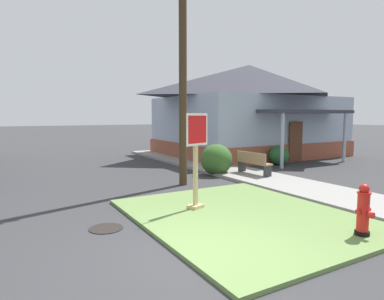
# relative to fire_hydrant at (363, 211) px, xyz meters

# --- Properties ---
(ground_plane) EXTENTS (160.00, 160.00, 0.00)m
(ground_plane) POSITION_rel_fire_hydrant_xyz_m (-3.22, 0.77, -0.55)
(ground_plane) COLOR #333335
(grass_corner_patch) EXTENTS (4.59, 5.62, 0.08)m
(grass_corner_patch) POSITION_rel_fire_hydrant_xyz_m (-1.14, 2.22, -0.51)
(grass_corner_patch) COLOR #668447
(grass_corner_patch) RESTS_ON ground
(sidewalk_strip) EXTENTS (2.20, 18.84, 0.12)m
(sidewalk_strip) POSITION_rel_fire_hydrant_xyz_m (2.36, 6.93, -0.49)
(sidewalk_strip) COLOR gray
(sidewalk_strip) RESTS_ON ground
(fire_hydrant) EXTENTS (0.38, 0.34, 0.99)m
(fire_hydrant) POSITION_rel_fire_hydrant_xyz_m (0.00, 0.00, 0.00)
(fire_hydrant) COLOR black
(fire_hydrant) RESTS_ON grass_corner_patch
(stop_sign) EXTENTS (0.74, 0.38, 2.34)m
(stop_sign) POSITION_rel_fire_hydrant_xyz_m (-1.81, 3.20, 0.70)
(stop_sign) COLOR tan
(stop_sign) RESTS_ON grass_corner_patch
(manhole_cover) EXTENTS (0.70, 0.70, 0.02)m
(manhole_cover) POSITION_rel_fire_hydrant_xyz_m (-4.10, 3.04, -0.54)
(manhole_cover) COLOR black
(manhole_cover) RESTS_ON ground
(street_bench) EXTENTS (0.46, 1.60, 0.85)m
(street_bench) POSITION_rel_fire_hydrant_xyz_m (2.44, 6.06, 0.04)
(street_bench) COLOR #93704C
(street_bench) RESTS_ON sidewalk_strip
(utility_pole) EXTENTS (1.36, 0.26, 10.81)m
(utility_pole) POSITION_rel_fire_hydrant_xyz_m (-0.57, 6.15, 5.06)
(utility_pole) COLOR #42301E
(utility_pole) RESTS_ON ground
(corner_house) EXTENTS (10.16, 9.11, 5.37)m
(corner_house) POSITION_rel_fire_hydrant_xyz_m (7.14, 12.06, 2.20)
(corner_house) COLOR brown
(corner_house) RESTS_ON ground
(shrub_near_porch) EXTENTS (0.96, 0.96, 0.92)m
(shrub_near_porch) POSITION_rel_fire_hydrant_xyz_m (5.63, 7.94, -0.09)
(shrub_near_porch) COLOR #29602F
(shrub_near_porch) RESTS_ON ground
(shrub_by_curb) EXTENTS (1.27, 1.27, 1.23)m
(shrub_by_curb) POSITION_rel_fire_hydrant_xyz_m (1.49, 7.19, 0.06)
(shrub_by_curb) COLOR #355E25
(shrub_by_curb) RESTS_ON ground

